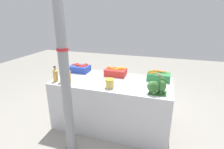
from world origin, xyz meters
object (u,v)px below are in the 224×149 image
object	(u,v)px
broccoli_pile	(158,86)
juice_bottle_golden	(55,75)
orange_crate	(116,71)
juice_bottle_amber	(68,76)
pickle_jar	(110,83)
apple_crate	(80,68)
support_pole	(63,53)
juice_bottle_ruby	(62,75)
carrot_crate	(158,76)
sparrow_bird	(160,76)

from	to	relation	value
broccoli_pile	juice_bottle_golden	distance (m)	1.47
broccoli_pile	orange_crate	bearing A→B (deg)	143.79
juice_bottle_amber	pickle_jar	size ratio (longest dim) A/B	2.12
apple_crate	broccoli_pile	world-z (taller)	broccoli_pile
support_pole	orange_crate	xyz separation A→B (m)	(0.35, 0.94, -0.48)
support_pole	juice_bottle_golden	world-z (taller)	support_pole
support_pole	juice_bottle_amber	bearing A→B (deg)	117.85
juice_bottle_ruby	juice_bottle_amber	distance (m)	0.10
support_pole	juice_bottle_amber	distance (m)	0.65
support_pole	orange_crate	bearing A→B (deg)	69.60
carrot_crate	orange_crate	bearing A→B (deg)	179.24
juice_bottle_amber	sparrow_bird	distance (m)	1.28
apple_crate	carrot_crate	xyz separation A→B (m)	(1.32, -0.01, -0.01)
juice_bottle_golden	sparrow_bird	bearing A→B (deg)	1.34
apple_crate	juice_bottle_amber	size ratio (longest dim) A/B	1.28
sparrow_bird	broccoli_pile	bearing A→B (deg)	-60.49
apple_crate	pickle_jar	world-z (taller)	apple_crate
juice_bottle_ruby	sparrow_bird	world-z (taller)	juice_bottle_ruby
support_pole	apple_crate	world-z (taller)	support_pole
sparrow_bird	pickle_jar	bearing A→B (deg)	-116.42
juice_bottle_amber	pickle_jar	distance (m)	0.63
broccoli_pile	juice_bottle_amber	distance (m)	1.26
juice_bottle_amber	sparrow_bird	world-z (taller)	juice_bottle_amber
apple_crate	carrot_crate	world-z (taller)	apple_crate
apple_crate	orange_crate	xyz separation A→B (m)	(0.65, 0.00, -0.00)
carrot_crate	broccoli_pile	bearing A→B (deg)	-87.90
orange_crate	juice_bottle_amber	size ratio (longest dim) A/B	1.28
orange_crate	juice_bottle_golden	world-z (taller)	juice_bottle_golden
orange_crate	pickle_jar	distance (m)	0.51
juice_bottle_amber	pickle_jar	xyz separation A→B (m)	(0.63, 0.01, -0.05)
orange_crate	juice_bottle_golden	distance (m)	0.94
broccoli_pile	juice_bottle_amber	size ratio (longest dim) A/B	0.93
apple_crate	juice_bottle_amber	xyz separation A→B (m)	(0.08, -0.52, 0.04)
broccoli_pile	sparrow_bird	xyz separation A→B (m)	(0.01, 0.02, 0.14)
support_pole	carrot_crate	xyz separation A→B (m)	(1.02, 0.93, -0.49)
juice_bottle_golden	carrot_crate	bearing A→B (deg)	19.33
apple_crate	sparrow_bird	bearing A→B (deg)	-19.67
juice_bottle_golden	sparrow_bird	xyz separation A→B (m)	(1.48, 0.03, 0.14)
orange_crate	sparrow_bird	xyz separation A→B (m)	(0.70, -0.48, 0.17)
orange_crate	juice_bottle_ruby	xyz separation A→B (m)	(-0.67, -0.52, 0.04)
carrot_crate	juice_bottle_golden	world-z (taller)	juice_bottle_golden
carrot_crate	pickle_jar	distance (m)	0.79
broccoli_pile	juice_bottle_golden	world-z (taller)	juice_bottle_golden
orange_crate	broccoli_pile	distance (m)	0.85
support_pole	broccoli_pile	world-z (taller)	support_pole
support_pole	sparrow_bird	bearing A→B (deg)	23.60
juice_bottle_ruby	juice_bottle_amber	xyz separation A→B (m)	(0.10, 0.00, -0.00)
support_pole	carrot_crate	distance (m)	1.46
juice_bottle_ruby	broccoli_pile	bearing A→B (deg)	0.75
orange_crate	broccoli_pile	xyz separation A→B (m)	(0.69, -0.50, 0.03)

